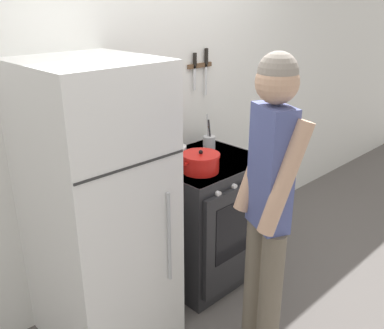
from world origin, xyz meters
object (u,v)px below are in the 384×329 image
at_px(utensil_jar, 209,142).
at_px(dutch_oven_pot, 201,163).
at_px(tea_kettle, 175,151).
at_px(refrigerator, 99,210).
at_px(stove_range, 206,218).
at_px(person, 269,201).

bearing_deg(utensil_jar, dutch_oven_pot, -143.16).
bearing_deg(utensil_jar, tea_kettle, -178.83).
bearing_deg(dutch_oven_pot, utensil_jar, 36.84).
xyz_separation_m(refrigerator, tea_kettle, (0.73, 0.16, 0.14)).
xyz_separation_m(stove_range, dutch_oven_pot, (-0.17, -0.11, 0.51)).
height_order(refrigerator, stove_range, refrigerator).
distance_m(stove_range, tea_kettle, 0.57).
xyz_separation_m(stove_range, person, (-0.36, -0.79, 0.54)).
bearing_deg(tea_kettle, stove_range, -45.11).
height_order(stove_range, dutch_oven_pot, dutch_oven_pot).
distance_m(stove_range, utensil_jar, 0.57).
bearing_deg(person, utensil_jar, -6.17).
relative_size(refrigerator, utensil_jar, 6.28).
height_order(stove_range, tea_kettle, tea_kettle).
distance_m(stove_range, person, 1.02).
xyz_separation_m(dutch_oven_pot, tea_kettle, (0.01, 0.27, 0.01)).
height_order(refrigerator, utensil_jar, refrigerator).
relative_size(dutch_oven_pot, utensil_jar, 1.09).
height_order(stove_range, person, person).
relative_size(utensil_jar, person, 0.15).
bearing_deg(tea_kettle, dutch_oven_pot, -92.87).
distance_m(refrigerator, tea_kettle, 0.76).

